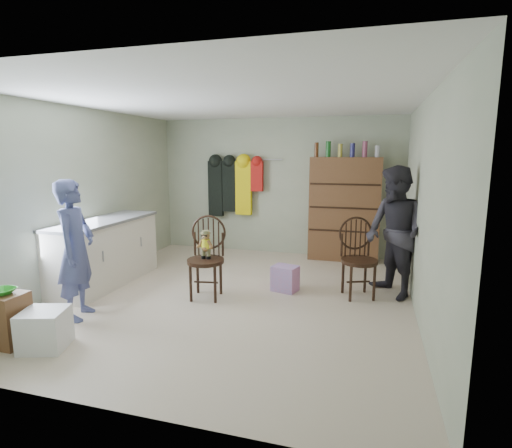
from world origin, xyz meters
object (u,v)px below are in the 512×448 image
(chair_far, at_px, (358,254))
(dresser, at_px, (344,209))
(chair_front, at_px, (207,252))
(counter, at_px, (105,252))

(chair_far, relative_size, dresser, 0.51)
(chair_front, xyz_separation_m, dresser, (1.58, 2.39, 0.31))
(chair_front, bearing_deg, counter, 168.18)
(chair_front, distance_m, chair_far, 1.98)
(chair_front, xyz_separation_m, chair_far, (1.89, 0.59, -0.04))
(counter, relative_size, chair_far, 1.78)
(chair_front, height_order, dresser, dresser)
(dresser, bearing_deg, chair_front, -123.53)
(counter, distance_m, chair_front, 1.62)
(chair_far, bearing_deg, chair_front, 175.72)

